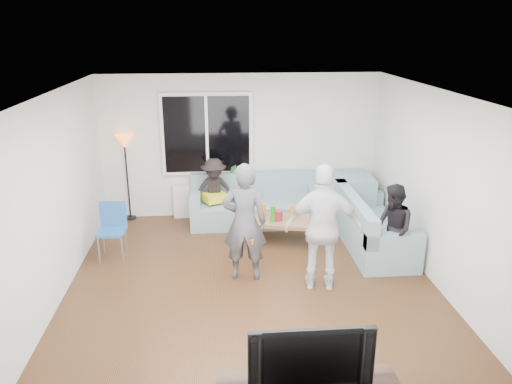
{
  "coord_description": "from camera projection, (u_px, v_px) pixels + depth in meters",
  "views": [
    {
      "loc": [
        -0.45,
        -5.98,
        3.39
      ],
      "look_at": [
        0.1,
        0.6,
        1.15
      ],
      "focal_mm": 34.66,
      "sensor_mm": 36.0,
      "label": 1
    }
  ],
  "objects": [
    {
      "name": "potted_plant",
      "position": [
        231.0,
        175.0,
        8.97
      ],
      "size": [
        0.24,
        0.21,
        0.38
      ],
      "primitive_type": "imported",
      "rotation": [
        0.0,
        0.0,
        0.23
      ],
      "color": "#28662D",
      "rests_on": "radiator"
    },
    {
      "name": "window_mullion",
      "position": [
        207.0,
        135.0,
        8.71
      ],
      "size": [
        0.05,
        0.03,
        1.35
      ],
      "primitive_type": "cube",
      "color": "white",
      "rests_on": "window_frame"
    },
    {
      "name": "sofa_corner",
      "position": [
        346.0,
        198.0,
        8.92
      ],
      "size": [
        0.85,
        0.85,
        0.85
      ],
      "primitive_type": "cube",
      "color": "#77959C",
      "rests_on": "floor"
    },
    {
      "name": "side_chair",
      "position": [
        112.0,
        232.0,
        7.43
      ],
      "size": [
        0.42,
        0.42,
        0.86
      ],
      "primitive_type": null,
      "rotation": [
        0.0,
        0.0,
        -0.06
      ],
      "color": "#255DA0",
      "rests_on": "floor"
    },
    {
      "name": "player_left",
      "position": [
        244.0,
        222.0,
        6.73
      ],
      "size": [
        0.65,
        0.46,
        1.67
      ],
      "primitive_type": "imported",
      "rotation": [
        0.0,
        0.0,
        3.04
      ],
      "color": "#47474B",
      "rests_on": "floor"
    },
    {
      "name": "wall_left",
      "position": [
        51.0,
        202.0,
        6.15
      ],
      "size": [
        0.04,
        5.5,
        2.6
      ],
      "primitive_type": "cube",
      "color": "silver",
      "rests_on": "ground"
    },
    {
      "name": "bottle_d",
      "position": [
        292.0,
        213.0,
        7.93
      ],
      "size": [
        0.07,
        0.07,
        0.26
      ],
      "primitive_type": "cylinder",
      "color": "orange",
      "rests_on": "coffee_table"
    },
    {
      "name": "radiator",
      "position": [
        209.0,
        201.0,
        9.12
      ],
      "size": [
        1.3,
        0.12,
        0.62
      ],
      "primitive_type": "cube",
      "color": "silver",
      "rests_on": "floor"
    },
    {
      "name": "player_right",
      "position": [
        324.0,
        228.0,
        6.46
      ],
      "size": [
        1.07,
        0.59,
        1.73
      ],
      "primitive_type": "imported",
      "rotation": [
        0.0,
        0.0,
        2.97
      ],
      "color": "silver",
      "rests_on": "floor"
    },
    {
      "name": "sofa_back_section",
      "position": [
        255.0,
        200.0,
        8.79
      ],
      "size": [
        2.3,
        0.85,
        0.85
      ],
      "primitive_type": null,
      "color": "#77959C",
      "rests_on": "floor"
    },
    {
      "name": "cushion_red",
      "position": [
        244.0,
        195.0,
        8.81
      ],
      "size": [
        0.42,
        0.37,
        0.13
      ],
      "primitive_type": "cube",
      "rotation": [
        0.0,
        0.0,
        -0.23
      ],
      "color": "maroon",
      "rests_on": "sofa_back_section"
    },
    {
      "name": "pitcher",
      "position": [
        277.0,
        215.0,
        7.94
      ],
      "size": [
        0.17,
        0.17,
        0.17
      ],
      "primitive_type": "cylinder",
      "color": "maroon",
      "rests_on": "coffee_table"
    },
    {
      "name": "wall_back",
      "position": [
        241.0,
        146.0,
        8.96
      ],
      "size": [
        5.0,
        0.04,
        2.6
      ],
      "primitive_type": "cube",
      "color": "silver",
      "rests_on": "ground"
    },
    {
      "name": "floor_lamp",
      "position": [
        127.0,
        178.0,
        8.87
      ],
      "size": [
        0.32,
        0.32,
        1.56
      ],
      "primitive_type": null,
      "color": "orange",
      "rests_on": "floor"
    },
    {
      "name": "wall_right",
      "position": [
        441.0,
        191.0,
        6.55
      ],
      "size": [
        0.04,
        5.5,
        2.6
      ],
      "primitive_type": "cube",
      "color": "silver",
      "rests_on": "ground"
    },
    {
      "name": "television",
      "position": [
        309.0,
        353.0,
        4.19
      ],
      "size": [
        1.06,
        0.14,
        0.61
      ],
      "primitive_type": "imported",
      "color": "black",
      "rests_on": "tv_console"
    },
    {
      "name": "cushion_yellow",
      "position": [
        215.0,
        197.0,
        8.69
      ],
      "size": [
        0.48,
        0.45,
        0.14
      ],
      "primitive_type": "cube",
      "rotation": [
        0.0,
        0.0,
        0.44
      ],
      "color": "yellow",
      "rests_on": "sofa_back_section"
    },
    {
      "name": "floor",
      "position": [
        252.0,
        287.0,
        6.77
      ],
      "size": [
        5.0,
        5.5,
        0.04
      ],
      "primitive_type": "cube",
      "color": "#56351C",
      "rests_on": "ground"
    },
    {
      "name": "wall_front",
      "position": [
        280.0,
        316.0,
        3.74
      ],
      "size": [
        5.0,
        0.04,
        2.6
      ],
      "primitive_type": "cube",
      "color": "silver",
      "rests_on": "ground"
    },
    {
      "name": "vase",
      "position": [
        198.0,
        181.0,
        8.95
      ],
      "size": [
        0.21,
        0.21,
        0.18
      ],
      "primitive_type": "imported",
      "rotation": [
        0.0,
        0.0,
        0.33
      ],
      "color": "white",
      "rests_on": "radiator"
    },
    {
      "name": "window_frame",
      "position": [
        207.0,
        134.0,
        8.76
      ],
      "size": [
        1.62,
        0.06,
        1.47
      ],
      "primitive_type": "cube",
      "color": "white",
      "rests_on": "wall_back"
    },
    {
      "name": "spectator_back",
      "position": [
        214.0,
        192.0,
        8.71
      ],
      "size": [
        0.79,
        0.47,
        1.2
      ],
      "primitive_type": "imported",
      "rotation": [
        0.0,
        0.0,
        0.03
      ],
      "color": "black",
      "rests_on": "floor"
    },
    {
      "name": "bottle_a",
      "position": [
        264.0,
        210.0,
        8.09
      ],
      "size": [
        0.07,
        0.07,
        0.22
      ],
      "primitive_type": "cylinder",
      "color": "orange",
      "rests_on": "coffee_table"
    },
    {
      "name": "ceiling",
      "position": [
        252.0,
        92.0,
        5.93
      ],
      "size": [
        5.0,
        5.5,
        0.04
      ],
      "primitive_type": "cube",
      "color": "white",
      "rests_on": "ground"
    },
    {
      "name": "spectator_right",
      "position": [
        393.0,
        229.0,
        7.0
      ],
      "size": [
        0.54,
        0.66,
        1.29
      ],
      "primitive_type": "imported",
      "rotation": [
        0.0,
        0.0,
        -1.49
      ],
      "color": "black",
      "rests_on": "floor"
    },
    {
      "name": "coffee_table",
      "position": [
        280.0,
        230.0,
        8.08
      ],
      "size": [
        1.21,
        0.86,
        0.4
      ],
      "primitive_type": "cube",
      "rotation": [
        0.0,
        0.0,
        -0.25
      ],
      "color": "#99724A",
      "rests_on": "floor"
    },
    {
      "name": "bottle_b",
      "position": [
        273.0,
        214.0,
        7.85
      ],
      "size": [
        0.08,
        0.08,
        0.27
      ],
      "primitive_type": "cylinder",
      "color": "#218518",
      "rests_on": "coffee_table"
    },
    {
      "name": "sofa_right_section",
      "position": [
        374.0,
        222.0,
        7.82
      ],
      "size": [
        2.0,
        0.85,
        0.85
      ],
      "primitive_type": null,
      "rotation": [
        0.0,
        0.0,
        1.57
      ],
      "color": "#77959C",
      "rests_on": "floor"
    },
    {
      "name": "window_glass",
      "position": [
        207.0,
        135.0,
        8.72
      ],
      "size": [
        1.5,
        0.02,
        1.35
      ],
      "primitive_type": "cube",
      "color": "black",
      "rests_on": "window_frame"
    }
  ]
}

